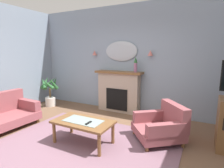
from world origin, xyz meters
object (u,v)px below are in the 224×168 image
(wall_mirror, at_px, (121,51))
(wall_sconce_left, at_px, (95,53))
(wall_sconce_right, at_px, (150,53))
(potted_plant_corner_palm, at_px, (50,91))
(mantel_vase_right, at_px, (136,64))
(tv_remote, at_px, (88,123))
(coffee_table, at_px, (83,124))
(fireplace, at_px, (119,92))
(armchair_in_corner, at_px, (162,125))

(wall_mirror, distance_m, wall_sconce_left, 0.85)
(wall_sconce_right, relative_size, potted_plant_corner_palm, 0.15)
(wall_mirror, bearing_deg, mantel_vase_right, -18.78)
(wall_mirror, distance_m, tv_remote, 2.56)
(mantel_vase_right, bearing_deg, potted_plant_corner_palm, -169.22)
(wall_mirror, relative_size, coffee_table, 0.87)
(wall_sconce_left, height_order, coffee_table, wall_sconce_left)
(mantel_vase_right, bearing_deg, coffee_table, -97.80)
(tv_remote, bearing_deg, coffee_table, 158.34)
(wall_sconce_right, xyz_separation_m, tv_remote, (-0.45, -2.15, -1.21))
(wall_mirror, xyz_separation_m, tv_remote, (0.40, -2.20, -1.26))
(fireplace, height_order, tv_remote, fireplace)
(mantel_vase_right, xyz_separation_m, coffee_table, (-0.27, -1.96, -0.99))
(wall_sconce_right, bearing_deg, potted_plant_corner_palm, -168.24)
(tv_remote, height_order, potted_plant_corner_palm, potted_plant_corner_palm)
(wall_sconce_left, height_order, armchair_in_corner, wall_sconce_left)
(wall_sconce_left, xyz_separation_m, coffee_table, (1.08, -2.08, -1.28))
(wall_sconce_left, bearing_deg, wall_mirror, 3.37)
(fireplace, bearing_deg, wall_mirror, 90.00)
(wall_sconce_left, bearing_deg, fireplace, -6.16)
(wall_sconce_right, bearing_deg, fireplace, -173.84)
(wall_mirror, bearing_deg, wall_sconce_right, -3.37)
(tv_remote, height_order, armchair_in_corner, armchair_in_corner)
(fireplace, height_order, wall_sconce_right, wall_sconce_right)
(wall_sconce_left, bearing_deg, tv_remote, -59.90)
(wall_mirror, relative_size, wall_sconce_left, 6.86)
(fireplace, distance_m, wall_sconce_right, 1.38)
(wall_sconce_right, relative_size, armchair_in_corner, 0.12)
(wall_mirror, bearing_deg, wall_sconce_left, -176.63)
(wall_sconce_left, height_order, wall_sconce_right, same)
(coffee_table, bearing_deg, wall_mirror, 96.18)
(fireplace, xyz_separation_m, wall_sconce_right, (0.85, 0.09, 1.09))
(wall_mirror, xyz_separation_m, coffee_table, (0.23, -2.13, -1.33))
(armchair_in_corner, bearing_deg, coffee_table, -147.42)
(fireplace, height_order, mantel_vase_right, mantel_vase_right)
(wall_mirror, height_order, coffee_table, wall_mirror)
(tv_remote, relative_size, potted_plant_corner_palm, 0.17)
(fireplace, distance_m, armchair_in_corner, 1.92)
(mantel_vase_right, relative_size, wall_mirror, 0.42)
(mantel_vase_right, distance_m, wall_sconce_left, 1.39)
(wall_sconce_right, xyz_separation_m, coffee_table, (-0.62, -2.08, -1.28))
(wall_sconce_left, distance_m, coffee_table, 2.67)
(wall_mirror, xyz_separation_m, armchair_in_corner, (1.49, -1.33, -1.40))
(mantel_vase_right, distance_m, potted_plant_corner_palm, 2.83)
(coffee_table, distance_m, armchair_in_corner, 1.49)
(wall_sconce_left, bearing_deg, armchair_in_corner, -28.70)
(wall_sconce_left, xyz_separation_m, armchair_in_corner, (2.34, -1.28, -1.35))
(tv_remote, xyz_separation_m, potted_plant_corner_palm, (-2.54, 1.53, 0.03))
(mantel_vase_right, distance_m, tv_remote, 2.23)
(wall_sconce_right, bearing_deg, armchair_in_corner, -63.49)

